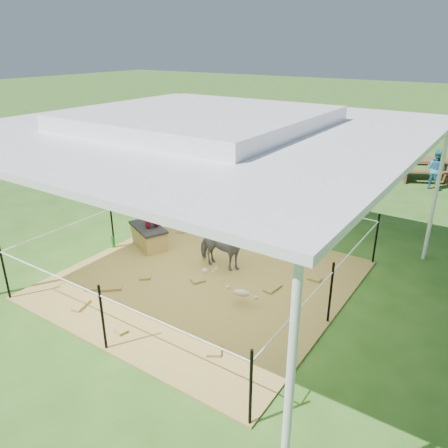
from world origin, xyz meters
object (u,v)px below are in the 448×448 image
Objects in this scene: woman at (150,205)px; pony at (221,248)px; picnic_table_near at (423,169)px; distant_person at (436,169)px; straw_bale at (149,237)px; green_bottle at (113,242)px; foal at (242,291)px.

woman is 1.71m from pony.
picnic_table_near is 0.89m from distant_person.
straw_bale is at bearing -140.59° from picnic_table_near.
green_bottle is at bearing -142.52° from picnic_table_near.
distant_person is (0.45, -0.73, 0.24)m from picnic_table_near.
straw_bale reaches higher than green_bottle.
pony is 7.64m from distant_person.
green_bottle is at bearing -30.88° from woman.
picnic_table_near is (0.92, 8.80, 0.07)m from foal.
straw_bale is 8.35m from distant_person.
distant_person is at bearing -85.24° from picnic_table_near.
straw_bale is 1.07× the size of foal.
foal is (2.66, -0.76, 0.03)m from straw_bale.
foal is at bearing 97.87° from woman.
distant_person reaches higher than foal.
picnic_table_near is (1.85, 8.02, -0.11)m from pony.
pony is at bearing 11.63° from green_bottle.
pony reaches higher than foal.
pony is 1.23m from foal.
pony is (1.74, 0.02, 0.21)m from straw_bale.
picnic_table_near is at bearing 65.96° from straw_bale.
foal is at bearing 102.85° from distant_person.
straw_bale is at bearing 83.58° from distant_person.
woman is at bearing 85.45° from pony.
green_bottle is 0.25× the size of pony.
picnic_table_near is 1.37× the size of distant_person.
distant_person reaches higher than straw_bale.
pony is 0.85× the size of distant_person.
picnic_table_near reaches higher than foal.
picnic_table_near reaches higher than straw_bale.
picnic_table_near is at bearing 64.53° from foal.
pony is 0.62× the size of picnic_table_near.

